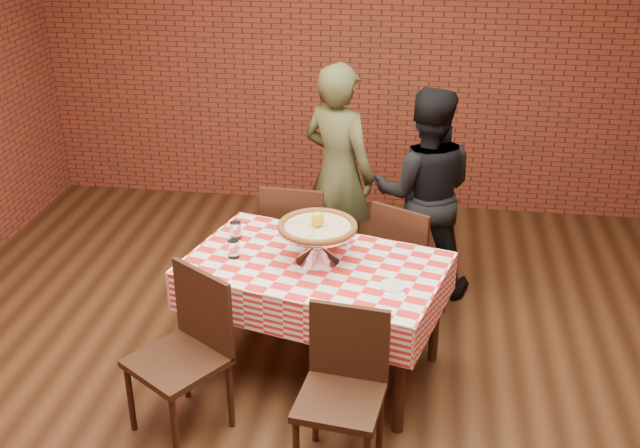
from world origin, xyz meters
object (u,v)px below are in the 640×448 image
(pizza_stand, at_px, (318,244))
(chair_near_left, at_px, (177,360))
(table, at_px, (315,317))
(condiment_caddy, at_px, (340,235))
(water_glass_left, at_px, (234,249))
(chair_far_left, at_px, (299,238))
(water_glass_right, at_px, (236,230))
(diner_black, at_px, (424,193))
(chair_near_right, at_px, (340,401))
(pizza, at_px, (318,227))
(chair_far_right, at_px, (411,259))
(diner_olive, at_px, (338,173))

(pizza_stand, height_order, chair_near_left, pizza_stand)
(table, xyz_separation_m, condiment_caddy, (0.12, 0.25, 0.45))
(water_glass_left, distance_m, condiment_caddy, 0.66)
(chair_far_left, bearing_deg, water_glass_right, 69.12)
(table, bearing_deg, diner_black, 60.71)
(chair_near_right, bearing_deg, chair_near_left, 174.62)
(pizza_stand, bearing_deg, water_glass_left, -175.77)
(table, height_order, condiment_caddy, condiment_caddy)
(diner_black, bearing_deg, water_glass_left, 43.23)
(pizza_stand, distance_m, pizza, 0.11)
(chair_far_right, relative_size, diner_black, 0.58)
(water_glass_left, xyz_separation_m, chair_far_left, (0.24, 0.89, -0.35))
(chair_far_left, xyz_separation_m, diner_olive, (0.24, 0.37, 0.37))
(water_glass_left, bearing_deg, chair_near_right, -49.07)
(water_glass_right, relative_size, chair_near_right, 0.12)
(pizza, xyz_separation_m, water_glass_left, (-0.50, -0.04, -0.16))
(chair_far_right, bearing_deg, pizza, 77.47)
(table, xyz_separation_m, diner_olive, (-0.01, 1.26, 0.45))
(water_glass_left, relative_size, diner_olive, 0.07)
(pizza_stand, bearing_deg, table, -106.96)
(chair_near_right, bearing_deg, diner_olive, 104.18)
(pizza, bearing_deg, water_glass_left, -175.77)
(condiment_caddy, xyz_separation_m, diner_olive, (-0.13, 1.01, -0.00))
(chair_far_right, bearing_deg, diner_olive, -17.27)
(chair_near_right, bearing_deg, diner_black, 86.45)
(table, bearing_deg, pizza_stand, 73.04)
(chair_far_right, distance_m, diner_olive, 0.89)
(chair_near_left, bearing_deg, pizza_stand, 80.05)
(chair_far_left, bearing_deg, condiment_caddy, 123.07)
(chair_near_right, relative_size, chair_far_left, 0.98)
(chair_near_right, xyz_separation_m, chair_far_right, (0.31, 1.56, -0.00))
(water_glass_right, distance_m, condiment_caddy, 0.66)
(pizza_stand, xyz_separation_m, chair_near_right, (0.24, -0.90, -0.41))
(table, relative_size, chair_far_left, 1.61)
(table, relative_size, water_glass_left, 13.44)
(diner_olive, bearing_deg, condiment_caddy, 127.71)
(chair_near_left, xyz_separation_m, chair_near_right, (0.92, -0.20, -0.02))
(diner_black, bearing_deg, chair_near_right, 77.79)
(water_glass_right, relative_size, chair_far_left, 0.12)
(water_glass_right, bearing_deg, pizza, -20.96)
(table, height_order, chair_near_left, chair_near_left)
(condiment_caddy, relative_size, chair_far_right, 0.16)
(table, distance_m, chair_near_right, 0.91)
(table, distance_m, chair_near_left, 0.94)
(pizza, distance_m, chair_far_right, 1.01)
(table, height_order, chair_far_left, chair_far_left)
(table, xyz_separation_m, pizza, (0.01, 0.03, 0.60))
(condiment_caddy, bearing_deg, pizza_stand, -125.84)
(pizza_stand, height_order, chair_far_left, pizza_stand)
(pizza_stand, relative_size, condiment_caddy, 3.38)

